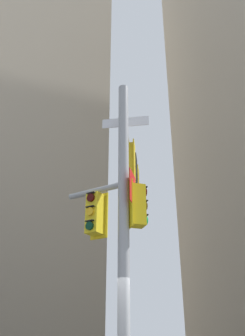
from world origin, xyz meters
name	(u,v)px	position (x,y,z in m)	size (l,w,h in m)	color
building_mid_block	(28,115)	(-1.04, 24.74, 22.33)	(13.34, 13.34, 44.66)	tan
signal_pole_assembly	(124,199)	(0.27, 0.64, 4.54)	(2.55, 3.04, 7.54)	#9EA0A3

